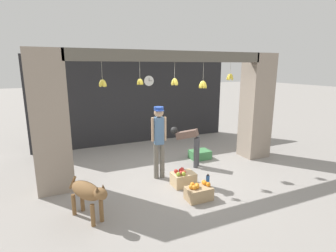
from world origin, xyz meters
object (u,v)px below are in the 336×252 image
(dog, at_px, (88,192))
(fruit_crate_apples, at_px, (183,178))
(water_bottle, at_px, (208,181))
(shopkeeper, at_px, (159,137))
(wall_clock, at_px, (149,81))
(fruit_crate_oranges, at_px, (199,192))
(worker_stooping, at_px, (189,141))
(produce_box_green, at_px, (200,154))

(dog, height_order, fruit_crate_apples, dog)
(dog, height_order, water_bottle, dog)
(dog, xyz_separation_m, shopkeeper, (1.71, 1.08, 0.49))
(dog, relative_size, wall_clock, 2.68)
(shopkeeper, height_order, water_bottle, shopkeeper)
(fruit_crate_oranges, bearing_deg, worker_stooping, 67.67)
(dog, xyz_separation_m, water_bottle, (2.46, 0.19, -0.35))
(dog, distance_m, produce_box_green, 3.72)
(worker_stooping, distance_m, wall_clock, 2.94)
(water_bottle, relative_size, wall_clock, 0.83)
(shopkeeper, bearing_deg, worker_stooping, -148.95)
(worker_stooping, relative_size, fruit_crate_apples, 2.04)
(dog, distance_m, fruit_crate_oranges, 2.06)
(fruit_crate_apples, bearing_deg, produce_box_green, 47.46)
(fruit_crate_oranges, bearing_deg, wall_clock, 82.62)
(fruit_crate_apples, height_order, produce_box_green, fruit_crate_apples)
(fruit_crate_oranges, bearing_deg, shopkeeper, 104.01)
(fruit_crate_oranges, xyz_separation_m, produce_box_green, (1.21, 1.98, -0.03))
(dog, bearing_deg, fruit_crate_oranges, 57.34)
(fruit_crate_apples, bearing_deg, wall_clock, 81.37)
(produce_box_green, xyz_separation_m, wall_clock, (-0.66, 2.26, 1.93))
(shopkeeper, distance_m, produce_box_green, 1.89)
(produce_box_green, relative_size, water_bottle, 1.82)
(worker_stooping, relative_size, wall_clock, 2.80)
(fruit_crate_oranges, distance_m, fruit_crate_apples, 0.67)
(worker_stooping, xyz_separation_m, produce_box_green, (0.53, 0.33, -0.54))
(dog, relative_size, water_bottle, 3.22)
(fruit_crate_apples, bearing_deg, fruit_crate_oranges, -90.70)
(dog, height_order, shopkeeper, shopkeeper)
(water_bottle, bearing_deg, shopkeeper, 130.33)
(water_bottle, bearing_deg, dog, -175.51)
(dog, xyz_separation_m, fruit_crate_oranges, (2.02, -0.17, -0.34))
(fruit_crate_apples, distance_m, wall_clock, 4.07)
(dog, distance_m, fruit_crate_apples, 2.12)
(fruit_crate_oranges, bearing_deg, water_bottle, 39.95)
(dog, height_order, worker_stooping, worker_stooping)
(dog, xyz_separation_m, produce_box_green, (3.23, 1.81, -0.37))
(worker_stooping, bearing_deg, shopkeeper, 157.47)
(fruit_crate_apples, distance_m, produce_box_green, 1.78)
(worker_stooping, distance_m, water_bottle, 1.40)
(produce_box_green, bearing_deg, water_bottle, -115.50)
(produce_box_green, bearing_deg, worker_stooping, -147.93)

